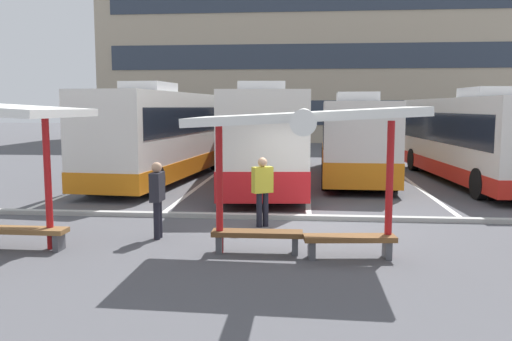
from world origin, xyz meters
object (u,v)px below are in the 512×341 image
waiting_passenger_0 (157,194)px  waiting_shelter_1 (304,120)px  bench_3 (350,241)px  waiting_passenger_1 (262,187)px  coach_bus_3 (472,139)px  bench_1 (24,233)px  coach_bus_1 (261,138)px  coach_bus_0 (163,135)px  coach_bus_2 (354,139)px  bench_2 (257,236)px

waiting_passenger_0 → waiting_shelter_1: bearing=-21.5°
bench_3 → waiting_passenger_1: (-1.89, 2.56, 0.64)m
coach_bus_3 → bench_1: size_ratio=6.21×
bench_3 → waiting_passenger_0: (-4.09, 1.18, 0.65)m
coach_bus_1 → bench_3: size_ratio=6.37×
coach_bus_0 → bench_1: size_ratio=6.11×
coach_bus_2 → waiting_passenger_1: 9.81m
coach_bus_1 → waiting_passenger_1: size_ratio=6.73×
coach_bus_0 → bench_1: 10.52m
coach_bus_0 → coach_bus_2: size_ratio=1.08×
bench_1 → waiting_passenger_0: size_ratio=1.05×
coach_bus_2 → bench_3: 11.99m
waiting_passenger_1 → waiting_passenger_0: bearing=-148.0°
bench_1 → bench_3: 6.57m
bench_2 → coach_bus_0: bearing=114.4°
coach_bus_2 → waiting_passenger_0: bearing=-116.0°
waiting_passenger_0 → coach_bus_1: bearing=79.6°
coach_bus_1 → bench_2: (0.73, -9.51, -1.39)m
waiting_shelter_1 → bench_3: (0.90, 0.08, -2.31)m
waiting_passenger_0 → waiting_passenger_1: bearing=32.0°
waiting_shelter_1 → waiting_passenger_1: bearing=110.5°
coach_bus_3 → waiting_passenger_1: bearing=-131.6°
coach_bus_1 → coach_bus_3: (8.01, 1.15, -0.04)m
coach_bus_1 → bench_2: bearing=-85.6°
bench_2 → waiting_passenger_0: bearing=157.1°
coach_bus_0 → bench_3: bearing=-58.3°
waiting_passenger_0 → coach_bus_0: bearing=104.3°
bench_3 → waiting_passenger_0: bearing=163.9°
waiting_shelter_1 → waiting_passenger_0: size_ratio=2.60×
waiting_shelter_1 → waiting_passenger_0: 3.81m
coach_bus_1 → waiting_passenger_1: bearing=-84.9°
bench_3 → waiting_passenger_0: 4.31m
bench_1 → coach_bus_3: bearing=41.9°
bench_2 → waiting_passenger_1: 2.44m
coach_bus_2 → bench_1: 14.17m
coach_bus_2 → bench_1: size_ratio=5.68×
coach_bus_3 → bench_3: bearing=-116.8°
waiting_shelter_1 → bench_2: bearing=162.0°
coach_bus_1 → waiting_passenger_0: (-1.56, -8.54, -0.74)m
coach_bus_0 → coach_bus_2: coach_bus_0 is taller
bench_2 → waiting_passenger_0: 2.57m
bench_2 → bench_3: bearing=-6.8°
coach_bus_3 → bench_1: (-12.05, -10.83, -1.35)m
bench_1 → coach_bus_1: bearing=67.3°
coach_bus_3 → coach_bus_2: bearing=167.0°
bench_1 → bench_2: same height
coach_bus_1 → bench_3: (2.53, -9.72, -1.39)m
coach_bus_1 → coach_bus_3: size_ratio=1.03×
waiting_shelter_1 → coach_bus_1: bearing=99.4°
coach_bus_3 → bench_1: coach_bus_3 is taller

